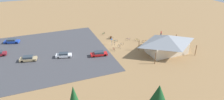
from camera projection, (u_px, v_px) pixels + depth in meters
ground at (115, 45)px, 62.90m from camera, size 160.00×160.00×0.00m
parking_lot_asphalt at (32, 56)px, 56.13m from camera, size 41.76×33.85×0.05m
bike_pavilion at (167, 43)px, 56.50m from camera, size 13.46×9.14×5.36m
trash_bin at (111, 38)px, 66.88m from camera, size 0.60×0.60×0.90m
lot_sign at (112, 41)px, 62.02m from camera, size 0.56×0.08×2.20m
pine_far_east at (159, 94)px, 34.64m from camera, size 3.15×3.15×5.84m
pine_center at (74, 99)px, 32.72m from camera, size 2.46×2.46×6.97m
bicycle_red_near_porch at (114, 49)px, 58.93m from camera, size 0.48×1.74×0.87m
bicycle_green_edge_north at (103, 33)px, 70.45m from camera, size 1.39×1.24×0.84m
bicycle_orange_lone_west at (145, 41)px, 64.13m from camera, size 1.77×0.57×0.86m
bicycle_blue_edge_south at (115, 44)px, 62.66m from camera, size 0.72×1.56×0.89m
bicycle_white_back_row at (119, 47)px, 60.54m from camera, size 0.55×1.66×0.86m
bicycle_black_by_bin at (111, 38)px, 66.61m from camera, size 1.83×0.48×0.89m
bicycle_yellow_lone_east at (137, 40)px, 65.26m from camera, size 0.97×1.45×0.85m
bicycle_teal_yard_left at (115, 41)px, 64.57m from camera, size 1.69×0.48×0.77m
bicycle_purple_yard_center at (128, 39)px, 65.88m from camera, size 1.61×0.52×0.84m
bicycle_silver_mid_cluster at (121, 44)px, 62.30m from camera, size 1.65×0.48×0.84m
car_white_inner_stall at (64, 55)px, 54.94m from camera, size 4.55×2.78×1.29m
car_red_near_entry at (99, 54)px, 55.71m from camera, size 4.82×2.44×1.30m
car_blue_far_end at (12, 41)px, 63.53m from camera, size 4.83×3.01×1.37m
car_tan_aisle_side at (28, 58)px, 53.11m from camera, size 4.59×2.73×1.34m
visitor_crossing_yard at (161, 33)px, 69.12m from camera, size 0.36×0.36×1.82m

